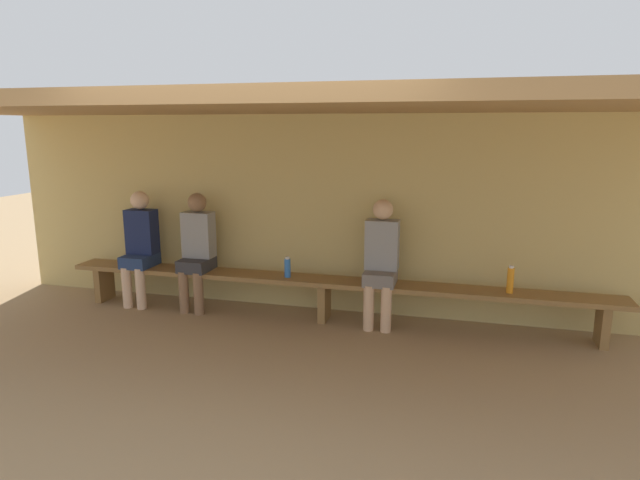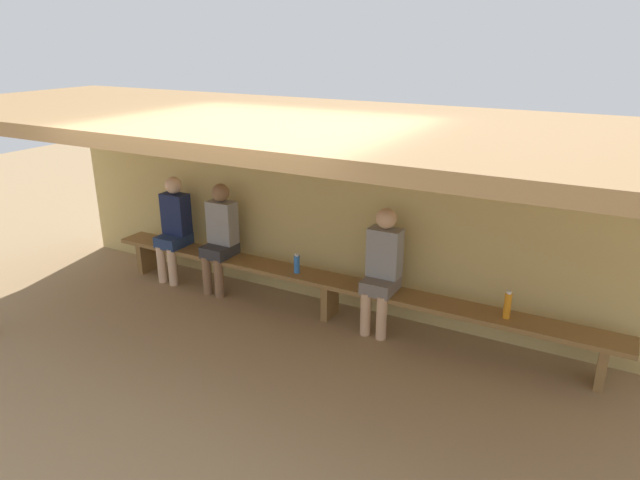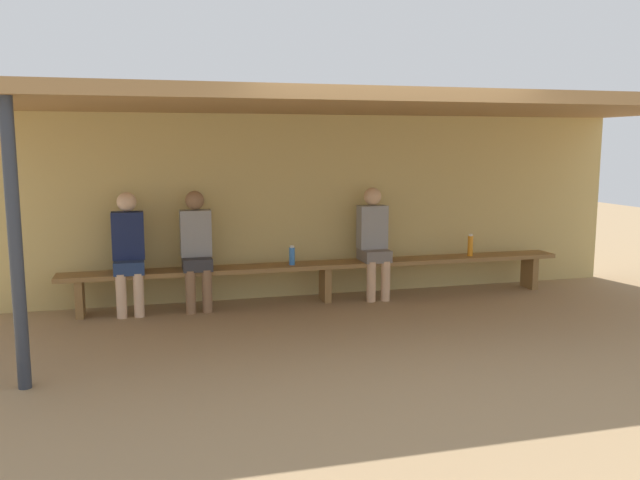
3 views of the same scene
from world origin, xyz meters
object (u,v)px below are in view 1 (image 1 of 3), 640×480
object	(u,v)px
player_leftmost	(197,247)
water_bottle_green	(510,280)
bench	(324,286)
player_with_sunglasses	(381,258)
player_middle	(140,243)
water_bottle_blue	(287,267)

from	to	relation	value
player_leftmost	water_bottle_green	bearing A→B (deg)	-0.22
bench	player_with_sunglasses	size ratio (longest dim) A/B	4.49
player_middle	player_with_sunglasses	bearing A→B (deg)	0.00
bench	player_leftmost	xyz separation A→B (m)	(-1.49, 0.00, 0.34)
player_leftmost	water_bottle_green	xyz separation A→B (m)	(3.38, -0.01, -0.14)
bench	player_middle	distance (m)	2.25
water_bottle_green	water_bottle_blue	size ratio (longest dim) A/B	1.22
player_with_sunglasses	water_bottle_green	size ratio (longest dim) A/B	4.83
player_middle	water_bottle_green	distance (m)	4.11
bench	player_leftmost	size ratio (longest dim) A/B	4.49
player_with_sunglasses	bench	bearing A→B (deg)	-179.71
bench	water_bottle_blue	size ratio (longest dim) A/B	26.54
bench	water_bottle_green	world-z (taller)	water_bottle_green
player_leftmost	water_bottle_green	size ratio (longest dim) A/B	4.83
player_with_sunglasses	player_leftmost	xyz separation A→B (m)	(-2.10, 0.00, 0.00)
player_leftmost	player_middle	xyz separation A→B (m)	(-0.73, 0.00, 0.00)
player_with_sunglasses	water_bottle_green	distance (m)	1.29
water_bottle_blue	bench	bearing A→B (deg)	3.48
bench	player_middle	world-z (taller)	player_middle
player_with_sunglasses	player_middle	xyz separation A→B (m)	(-2.83, 0.00, 0.00)
player_leftmost	player_middle	size ratio (longest dim) A/B	1.00
player_leftmost	player_middle	world-z (taller)	same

